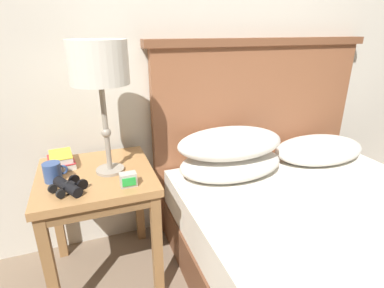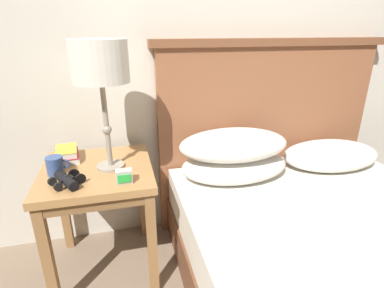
{
  "view_description": "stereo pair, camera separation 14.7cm",
  "coord_description": "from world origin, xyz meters",
  "px_view_note": "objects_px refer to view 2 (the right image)",
  "views": [
    {
      "loc": [
        -0.56,
        -0.78,
        1.23
      ],
      "look_at": [
        -0.09,
        0.51,
        0.7
      ],
      "focal_mm": 28.0,
      "sensor_mm": 36.0,
      "label": 1
    },
    {
      "loc": [
        -0.42,
        -0.82,
        1.23
      ],
      "look_at": [
        -0.09,
        0.51,
        0.7
      ],
      "focal_mm": 28.0,
      "sensor_mm": 36.0,
      "label": 2
    }
  ],
  "objects_px": {
    "table_lamp": "(100,66)",
    "nightstand": "(99,184)",
    "coffee_mug": "(55,165)",
    "book_stacked_on_top": "(66,151)",
    "book_on_nightstand": "(67,157)",
    "bed": "(341,260)",
    "binoculars_pair": "(67,180)",
    "alarm_clock": "(124,176)"
  },
  "relations": [
    {
      "from": "book_on_nightstand",
      "to": "book_stacked_on_top",
      "type": "xyz_separation_m",
      "value": [
        0.0,
        -0.0,
        0.03
      ]
    },
    {
      "from": "book_stacked_on_top",
      "to": "coffee_mug",
      "type": "bearing_deg",
      "value": -98.85
    },
    {
      "from": "table_lamp",
      "to": "alarm_clock",
      "type": "xyz_separation_m",
      "value": [
        0.06,
        -0.17,
        -0.45
      ]
    },
    {
      "from": "binoculars_pair",
      "to": "alarm_clock",
      "type": "xyz_separation_m",
      "value": [
        0.24,
        -0.04,
        0.01
      ]
    },
    {
      "from": "binoculars_pair",
      "to": "coffee_mug",
      "type": "distance_m",
      "value": 0.14
    },
    {
      "from": "binoculars_pair",
      "to": "bed",
      "type": "bearing_deg",
      "value": -18.71
    },
    {
      "from": "bed",
      "to": "coffee_mug",
      "type": "distance_m",
      "value": 1.35
    },
    {
      "from": "book_on_nightstand",
      "to": "alarm_clock",
      "type": "xyz_separation_m",
      "value": [
        0.28,
        -0.32,
        0.01
      ]
    },
    {
      "from": "table_lamp",
      "to": "binoculars_pair",
      "type": "relative_size",
      "value": 3.7
    },
    {
      "from": "table_lamp",
      "to": "bed",
      "type": "bearing_deg",
      "value": -28.52
    },
    {
      "from": "binoculars_pair",
      "to": "book_stacked_on_top",
      "type": "bearing_deg",
      "value": 97.45
    },
    {
      "from": "alarm_clock",
      "to": "bed",
      "type": "bearing_deg",
      "value": -21.11
    },
    {
      "from": "bed",
      "to": "book_stacked_on_top",
      "type": "height_order",
      "value": "bed"
    },
    {
      "from": "book_on_nightstand",
      "to": "table_lamp",
      "type": "bearing_deg",
      "value": -34.25
    },
    {
      "from": "table_lamp",
      "to": "coffee_mug",
      "type": "relative_size",
      "value": 5.73
    },
    {
      "from": "book_on_nightstand",
      "to": "binoculars_pair",
      "type": "bearing_deg",
      "value": -82.33
    },
    {
      "from": "binoculars_pair",
      "to": "table_lamp",
      "type": "bearing_deg",
      "value": 36.34
    },
    {
      "from": "book_stacked_on_top",
      "to": "book_on_nightstand",
      "type": "bearing_deg",
      "value": 115.48
    },
    {
      "from": "bed",
      "to": "book_stacked_on_top",
      "type": "xyz_separation_m",
      "value": [
        -1.17,
        0.67,
        0.37
      ]
    },
    {
      "from": "book_on_nightstand",
      "to": "book_stacked_on_top",
      "type": "distance_m",
      "value": 0.03
    },
    {
      "from": "table_lamp",
      "to": "alarm_clock",
      "type": "bearing_deg",
      "value": -71.09
    },
    {
      "from": "bed",
      "to": "table_lamp",
      "type": "relative_size",
      "value": 3.17
    },
    {
      "from": "table_lamp",
      "to": "book_on_nightstand",
      "type": "relative_size",
      "value": 3.01
    },
    {
      "from": "nightstand",
      "to": "alarm_clock",
      "type": "xyz_separation_m",
      "value": [
        0.13,
        -0.18,
        0.12
      ]
    },
    {
      "from": "nightstand",
      "to": "coffee_mug",
      "type": "relative_size",
      "value": 5.83
    },
    {
      "from": "book_on_nightstand",
      "to": "coffee_mug",
      "type": "relative_size",
      "value": 1.9
    },
    {
      "from": "book_stacked_on_top",
      "to": "binoculars_pair",
      "type": "relative_size",
      "value": 1.04
    },
    {
      "from": "bed",
      "to": "table_lamp",
      "type": "height_order",
      "value": "table_lamp"
    },
    {
      "from": "bed",
      "to": "table_lamp",
      "type": "bearing_deg",
      "value": 151.48
    },
    {
      "from": "table_lamp",
      "to": "coffee_mug",
      "type": "xyz_separation_m",
      "value": [
        -0.24,
        -0.01,
        -0.44
      ]
    },
    {
      "from": "coffee_mug",
      "to": "nightstand",
      "type": "bearing_deg",
      "value": 6.64
    },
    {
      "from": "book_on_nightstand",
      "to": "coffee_mug",
      "type": "distance_m",
      "value": 0.17
    },
    {
      "from": "book_on_nightstand",
      "to": "coffee_mug",
      "type": "bearing_deg",
      "value": -98.14
    },
    {
      "from": "book_on_nightstand",
      "to": "coffee_mug",
      "type": "xyz_separation_m",
      "value": [
        -0.02,
        -0.16,
        0.03
      ]
    },
    {
      "from": "book_on_nightstand",
      "to": "book_stacked_on_top",
      "type": "height_order",
      "value": "book_stacked_on_top"
    },
    {
      "from": "table_lamp",
      "to": "nightstand",
      "type": "bearing_deg",
      "value": 173.31
    },
    {
      "from": "binoculars_pair",
      "to": "alarm_clock",
      "type": "relative_size",
      "value": 2.28
    },
    {
      "from": "bed",
      "to": "binoculars_pair",
      "type": "bearing_deg",
      "value": 161.29
    },
    {
      "from": "nightstand",
      "to": "binoculars_pair",
      "type": "distance_m",
      "value": 0.21
    },
    {
      "from": "binoculars_pair",
      "to": "nightstand",
      "type": "bearing_deg",
      "value": 51.21
    },
    {
      "from": "bed",
      "to": "book_on_nightstand",
      "type": "height_order",
      "value": "bed"
    },
    {
      "from": "bed",
      "to": "table_lamp",
      "type": "xyz_separation_m",
      "value": [
        -0.95,
        0.52,
        0.8
      ]
    }
  ]
}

